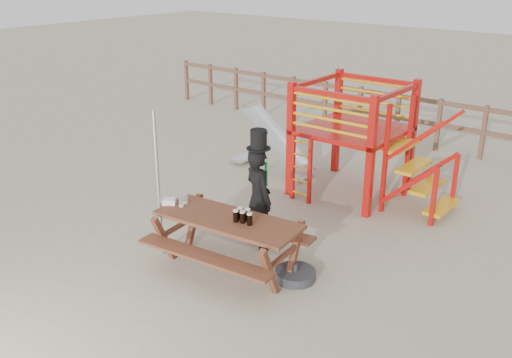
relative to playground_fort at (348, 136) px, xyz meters
name	(u,v)px	position (x,y,z in m)	size (l,w,h in m)	color
ground	(211,262)	(-0.12, -3.58, -1.07)	(60.00, 60.00, 0.00)	tan
back_fence	(418,115)	(-0.12, 3.42, -0.34)	(15.09, 0.09, 1.20)	brown
playground_fort	(348,136)	(0.00, 0.00, 0.00)	(4.71, 1.84, 2.10)	#B1100B
picnic_table	(228,237)	(0.21, -3.56, -0.57)	(2.20, 1.64, 0.79)	brown
man_with_hat	(258,196)	(0.12, -2.77, -0.24)	(0.67, 0.56, 1.85)	black
metal_pole	(158,185)	(-0.86, -3.83, 0.02)	(0.05, 0.05, 2.18)	#B2B2B7
parasol_base	(295,275)	(1.10, -3.20, -1.01)	(0.57, 0.57, 0.24)	#333237
paper_bag	(169,201)	(-0.76, -3.73, -0.24)	(0.18, 0.14, 0.08)	white
stout_pints	(243,216)	(0.45, -3.52, -0.19)	(0.29, 0.20, 0.17)	black
empty_glasses	(183,201)	(-0.58, -3.63, -0.21)	(0.11, 0.19, 0.15)	silver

